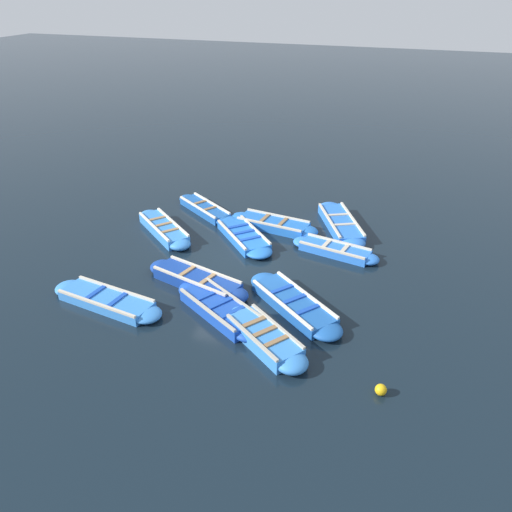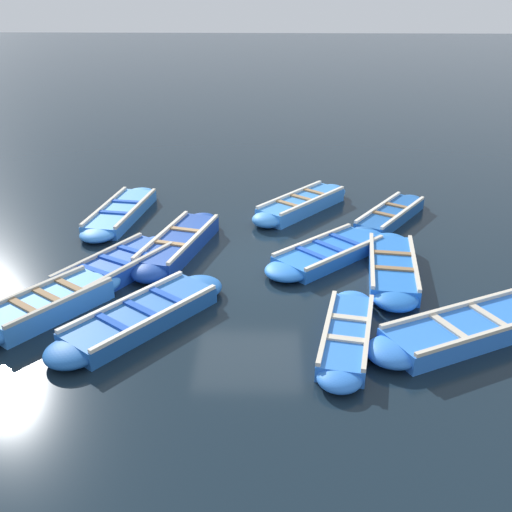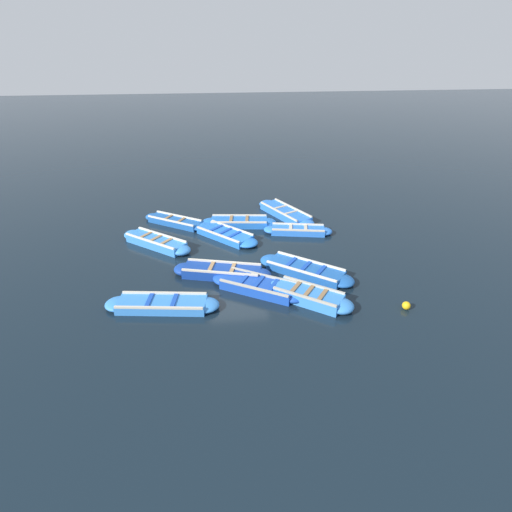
# 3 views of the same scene
# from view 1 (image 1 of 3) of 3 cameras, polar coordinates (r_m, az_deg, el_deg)

# --- Properties ---
(ground_plane) EXTENTS (120.00, 120.00, 0.00)m
(ground_plane) POSITION_cam_1_polar(r_m,az_deg,el_deg) (16.90, -2.33, -0.96)
(ground_plane) COLOR black
(boat_broadside) EXTENTS (1.78, 3.86, 0.44)m
(boat_broadside) POSITION_cam_1_polar(r_m,az_deg,el_deg) (15.76, -6.75, -2.80)
(boat_broadside) COLOR navy
(boat_broadside) RESTS_ON ground
(boat_bow_out) EXTENTS (2.91, 3.35, 0.43)m
(boat_bow_out) POSITION_cam_1_polar(r_m,az_deg,el_deg) (19.17, -10.51, 3.07)
(boat_bow_out) COLOR #3884E0
(boat_bow_out) RESTS_ON ground
(boat_centre) EXTENTS (3.25, 3.20, 0.36)m
(boat_centre) POSITION_cam_1_polar(r_m,az_deg,el_deg) (18.40, -1.45, 2.30)
(boat_centre) COLOR blue
(boat_centre) RESTS_ON ground
(boat_far_corner) EXTENTS (1.32, 3.26, 0.35)m
(boat_far_corner) POSITION_cam_1_polar(r_m,az_deg,el_deg) (17.67, 9.01, 0.67)
(boat_far_corner) COLOR blue
(boat_far_corner) RESTS_ON ground
(boat_drifting) EXTENTS (3.11, 3.62, 0.39)m
(boat_drifting) POSITION_cam_1_polar(r_m,az_deg,el_deg) (14.68, 4.31, -5.48)
(boat_drifting) COLOR #1E59AD
(boat_drifting) RESTS_ON ground
(boat_near_quay) EXTENTS (2.66, 3.59, 0.42)m
(boat_near_quay) POSITION_cam_1_polar(r_m,az_deg,el_deg) (14.45, -4.14, -6.02)
(boat_near_quay) COLOR #1947B7
(boat_near_quay) RESTS_ON ground
(boat_alongside) EXTENTS (1.41, 3.93, 0.35)m
(boat_alongside) POSITION_cam_1_polar(r_m,az_deg,el_deg) (15.45, -16.71, -4.90)
(boat_alongside) COLOR #3884E0
(boat_alongside) RESTS_ON ground
(boat_inner_gap) EXTENTS (2.49, 3.26, 0.36)m
(boat_inner_gap) POSITION_cam_1_polar(r_m,az_deg,el_deg) (20.72, -5.89, 5.39)
(boat_inner_gap) COLOR #1E59AD
(boat_inner_gap) RESTS_ON ground
(boat_stern_in) EXTENTS (4.02, 2.64, 0.41)m
(boat_stern_in) POSITION_cam_1_polar(r_m,az_deg,el_deg) (19.54, 9.64, 3.65)
(boat_stern_in) COLOR blue
(boat_stern_in) RESTS_ON ground
(boat_mid_row) EXTENTS (2.57, 3.08, 0.45)m
(boat_mid_row) POSITION_cam_1_polar(r_m,az_deg,el_deg) (13.34, 0.94, -9.31)
(boat_mid_row) COLOR #3884E0
(boat_mid_row) RESTS_ON ground
(boat_tucked) EXTENTS (1.34, 3.70, 0.38)m
(boat_tucked) POSITION_cam_1_polar(r_m,az_deg,el_deg) (19.27, 1.98, 3.65)
(boat_tucked) COLOR blue
(boat_tucked) RESTS_ON ground
(buoy_orange_near) EXTENTS (0.28, 0.28, 0.28)m
(buoy_orange_near) POSITION_cam_1_polar(r_m,az_deg,el_deg) (12.35, 14.08, -14.61)
(buoy_orange_near) COLOR #EAB214
(buoy_orange_near) RESTS_ON ground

